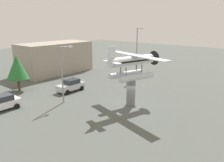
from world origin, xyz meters
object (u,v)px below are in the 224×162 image
Objects in this scene: car_mid_silver at (71,85)px; tree_east at (17,67)px; floatplane_monument at (132,65)px; storefront_building at (55,58)px; streetlight_primary at (63,70)px; display_pedestal at (131,92)px; car_near_white at (2,103)px; streetlight_secondary at (137,50)px.

car_mid_silver is 0.80× the size of tree_east.
floatplane_monument reaches higher than tree_east.
streetlight_primary is at bearing -123.24° from storefront_building.
streetlight_primary is (-3.55, -2.99, 3.27)m from car_mid_silver.
floatplane_monument reaches higher than display_pedestal.
car_near_white is (-11.14, 10.37, -4.13)m from floatplane_monument.
tree_east reaches higher than display_pedestal.
streetlight_primary is at bearing 139.26° from floatplane_monument.
floatplane_monument is 2.46× the size of car_mid_silver.
streetlight_secondary is at bearing -25.45° from tree_east.
display_pedestal is 0.79× the size of car_near_white.
display_pedestal is 0.32× the size of floatplane_monument.
streetlight_primary is (-4.72, 7.02, -0.86)m from floatplane_monument.
car_near_white is 23.80m from streetlight_secondary.
storefront_building reaches higher than tree_east.
car_near_white is 1.00× the size of car_mid_silver.
car_near_white is 9.99m from car_mid_silver.
car_mid_silver is 8.14m from tree_east.
streetlight_primary reaches higher than storefront_building.
display_pedestal is at bearing -69.91° from tree_east.
storefront_building is (-6.98, 14.62, -2.11)m from streetlight_secondary.
streetlight_primary reaches higher than car_near_white.
display_pedestal is 8.72m from streetlight_primary.
display_pedestal is 3.34m from floatplane_monument.
storefront_building is (5.25, 22.00, 1.28)m from display_pedestal.
display_pedestal is 10.06m from car_mid_silver.
car_near_white is at bearing 152.42° from floatplane_monument.
car_mid_silver is at bearing 177.94° from car_near_white.
storefront_building is at bearing 28.49° from tree_east.
car_mid_silver is at bearing -51.32° from tree_east.
streetlight_secondary is 16.34m from storefront_building.
car_mid_silver is (-1.04, 9.98, -0.79)m from display_pedestal.
streetlight_secondary is at bearing 46.85° from floatplane_monument.
display_pedestal is 0.38× the size of streetlight_secondary.
streetlight_secondary reaches higher than storefront_building.
car_near_white and car_mid_silver have the same top height.
car_near_white is 0.30× the size of storefront_building.
streetlight_secondary is (13.26, -2.60, 4.18)m from car_mid_silver.
streetlight_secondary is at bearing 168.91° from car_mid_silver.
tree_east is (5.17, 5.64, 2.66)m from car_near_white.
floatplane_monument is at bearing -15.36° from display_pedestal.
car_mid_silver is at bearing 168.91° from streetlight_secondary.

